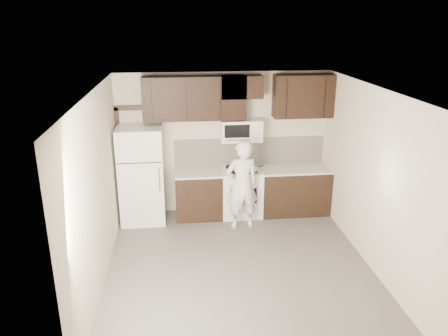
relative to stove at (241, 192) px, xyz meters
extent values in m
plane|color=#595653|center=(-0.30, -1.94, -0.46)|extent=(4.50, 4.50, 0.00)
plane|color=beige|center=(-0.30, 0.31, 0.89)|extent=(4.00, 0.00, 4.00)
plane|color=white|center=(-0.30, -1.94, 2.24)|extent=(4.50, 4.50, 0.00)
cube|color=black|center=(-0.81, 0.00, -0.03)|extent=(0.87, 0.62, 0.87)
cube|color=black|center=(1.04, 0.00, -0.03)|extent=(1.32, 0.62, 0.87)
cube|color=beige|center=(-0.81, 0.00, 0.43)|extent=(0.87, 0.64, 0.04)
cube|color=beige|center=(1.04, 0.00, 0.43)|extent=(1.32, 0.64, 0.04)
cube|color=white|center=(0.00, 0.00, -0.02)|extent=(0.76, 0.62, 0.89)
cube|color=white|center=(0.00, 0.00, 0.44)|extent=(0.76, 0.62, 0.02)
cube|color=black|center=(0.00, -0.30, 0.04)|extent=(0.50, 0.01, 0.30)
cylinder|color=silver|center=(0.00, -0.34, 0.24)|extent=(0.55, 0.02, 0.02)
cylinder|color=black|center=(-0.18, -0.15, 0.46)|extent=(0.20, 0.20, 0.03)
cylinder|color=black|center=(0.18, -0.15, 0.46)|extent=(0.20, 0.20, 0.03)
cylinder|color=black|center=(-0.18, 0.15, 0.46)|extent=(0.20, 0.20, 0.03)
cylinder|color=black|center=(0.18, 0.15, 0.46)|extent=(0.20, 0.20, 0.03)
cube|color=beige|center=(0.20, 0.30, 0.72)|extent=(2.90, 0.02, 0.54)
cube|color=black|center=(-0.85, 0.14, 1.80)|extent=(1.85, 0.35, 0.78)
cube|color=black|center=(1.15, 0.14, 1.80)|extent=(1.10, 0.35, 0.78)
cube|color=black|center=(0.00, 0.14, 1.99)|extent=(0.76, 0.35, 0.40)
cube|color=white|center=(0.00, 0.12, 1.19)|extent=(0.76, 0.38, 0.40)
cube|color=black|center=(-0.10, -0.07, 1.22)|extent=(0.46, 0.01, 0.24)
cube|color=silver|center=(0.26, -0.07, 1.22)|extent=(0.18, 0.01, 0.24)
cylinder|color=silver|center=(-0.10, -0.10, 1.06)|extent=(0.46, 0.02, 0.02)
cube|color=white|center=(-1.85, -0.05, 0.44)|extent=(0.80, 0.72, 1.80)
cube|color=black|center=(-1.85, -0.41, 0.79)|extent=(0.77, 0.01, 0.02)
cylinder|color=silver|center=(-1.52, -0.44, 0.49)|extent=(0.03, 0.03, 0.45)
cube|color=black|center=(-2.26, 0.27, 0.59)|extent=(0.08, 0.08, 2.10)
cube|color=black|center=(-2.05, 0.27, 1.62)|extent=(0.50, 0.08, 0.08)
cylinder|color=silver|center=(0.18, -0.15, 0.52)|extent=(0.19, 0.19, 0.14)
sphere|color=black|center=(0.18, -0.15, 0.61)|extent=(0.04, 0.04, 0.04)
cylinder|color=black|center=(0.32, -0.10, 0.54)|extent=(0.17, 0.08, 0.02)
cube|color=black|center=(-0.02, -0.11, 0.46)|extent=(0.43, 0.32, 0.02)
cylinder|color=tan|center=(-0.02, -0.11, 0.48)|extent=(0.29, 0.29, 0.02)
imported|color=silver|center=(-0.07, -0.54, 0.36)|extent=(0.65, 0.48, 1.63)
camera|label=1|loc=(-1.16, -7.66, 3.18)|focal=35.00mm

